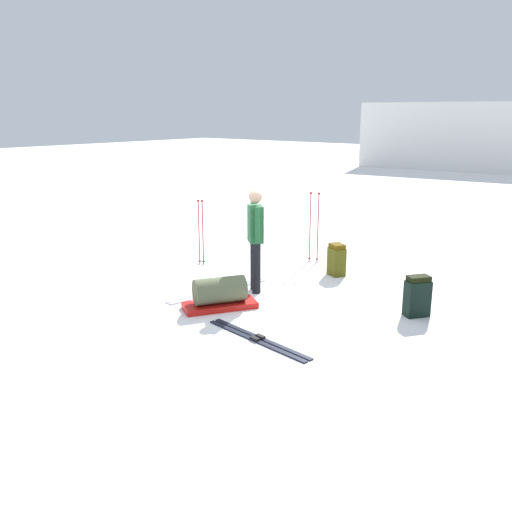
{
  "coord_description": "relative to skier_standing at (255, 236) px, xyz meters",
  "views": [
    {
      "loc": [
        5.23,
        -6.47,
        2.91
      ],
      "look_at": [
        0.0,
        0.0,
        0.7
      ],
      "focal_mm": 38.14,
      "sensor_mm": 36.0,
      "label": 1
    }
  ],
  "objects": [
    {
      "name": "backpack_large_dark",
      "position": [
        2.57,
        0.59,
        -0.65
      ],
      "size": [
        0.37,
        0.41,
        0.61
      ],
      "color": "black",
      "rests_on": "ground_plane"
    },
    {
      "name": "ground_plane",
      "position": [
        0.23,
        -0.26,
        -0.95
      ],
      "size": [
        80.0,
        80.0,
        0.0
      ],
      "primitive_type": "plane",
      "color": "white"
    },
    {
      "name": "ski_pair_near",
      "position": [
        1.3,
        -1.56,
        -0.94
      ],
      "size": [
        1.81,
        0.41,
        0.05
      ],
      "color": "black",
      "rests_on": "ground_plane"
    },
    {
      "name": "distant_snow_ridge",
      "position": [
        -2.82,
        23.59,
        0.74
      ],
      "size": [
        13.81,
        6.59,
        3.4
      ],
      "primitive_type": "cube",
      "rotation": [
        0.0,
        0.0,
        0.12
      ],
      "color": "white",
      "rests_on": "ground_plane"
    },
    {
      "name": "skier_standing",
      "position": [
        0.0,
        0.0,
        0.0
      ],
      "size": [
        0.45,
        0.41,
        1.7
      ],
      "color": "black",
      "rests_on": "ground_plane"
    },
    {
      "name": "gear_sled",
      "position": [
        0.09,
        -0.98,
        -0.73
      ],
      "size": [
        0.96,
        1.18,
        0.49
      ],
      "color": "red",
      "rests_on": "ground_plane"
    },
    {
      "name": "ski_poles_planted_far",
      "position": [
        -0.26,
        2.17,
        -0.18
      ],
      "size": [
        0.22,
        0.12,
        1.4
      ],
      "color": "maroon",
      "rests_on": "ground_plane"
    },
    {
      "name": "backpack_bright",
      "position": [
        0.58,
        1.65,
        -0.67
      ],
      "size": [
        0.38,
        0.36,
        0.59
      ],
      "color": "#494610",
      "rests_on": "ground_plane"
    },
    {
      "name": "ski_pair_far",
      "position": [
        -0.48,
        -0.41,
        -0.94
      ],
      "size": [
        0.54,
        1.95,
        0.05
      ],
      "color": "silver",
      "rests_on": "ground_plane"
    },
    {
      "name": "ski_poles_planted_near",
      "position": [
        -1.87,
        0.62,
        -0.24
      ],
      "size": [
        0.15,
        0.09,
        1.28
      ],
      "color": "maroon",
      "rests_on": "ground_plane"
    }
  ]
}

